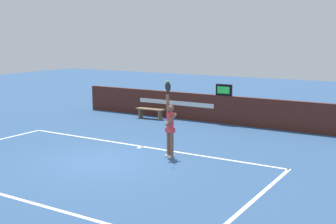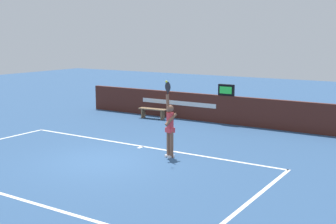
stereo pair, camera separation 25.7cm
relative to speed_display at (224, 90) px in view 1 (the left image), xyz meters
name	(u,v)px [view 1 (the left image)]	position (x,y,z in m)	size (l,w,h in m)	color
ground_plane	(103,161)	(-0.69, -7.71, -1.54)	(60.00, 60.00, 0.00)	navy
court_lines	(88,167)	(-0.69, -8.41, -1.54)	(10.78, 6.00, 0.00)	white
back_wall	(210,108)	(-0.69, 0.00, -0.90)	(14.10, 0.19, 1.28)	#481F18
speed_display	(224,90)	(0.00, 0.00, 0.00)	(0.76, 0.13, 0.52)	black
tennis_player	(170,126)	(0.88, -6.16, -0.50)	(0.47, 0.48, 2.49)	brown
tennis_ball	(167,82)	(0.96, -6.49, 0.99)	(0.07, 0.07, 0.07)	yellow
courtside_bench_near	(150,111)	(-3.50, -0.77, -1.17)	(1.44, 0.47, 0.49)	olive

